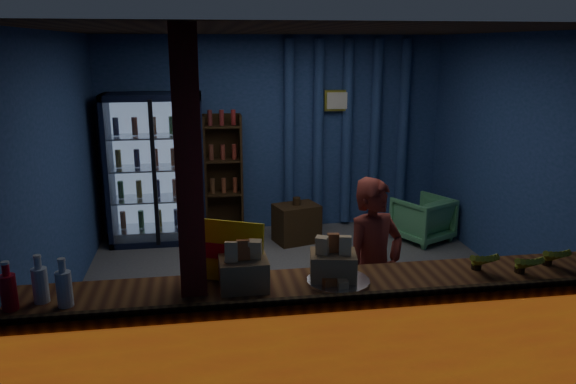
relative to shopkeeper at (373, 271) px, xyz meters
name	(u,v)px	position (x,y,z in m)	size (l,w,h in m)	color
ground	(302,292)	(-0.33, 1.30, -0.75)	(4.60, 4.60, 0.00)	#515154
room_walls	(303,142)	(-0.33, 1.30, 0.82)	(4.60, 4.60, 4.60)	navy
counter	(353,346)	(-0.33, -0.61, -0.27)	(4.40, 0.57, 0.99)	brown
support_post	(192,240)	(-1.38, -0.60, 0.55)	(0.16, 0.16, 2.60)	maroon
beverage_cooler	(156,169)	(-1.88, 3.22, 0.18)	(1.20, 0.62, 1.90)	black
bottle_shelf	(223,175)	(-1.03, 3.36, 0.04)	(0.50, 0.28, 1.60)	#362511
curtain_folds	(347,133)	(0.67, 3.44, 0.55)	(1.74, 0.14, 2.50)	navy
framed_picture	(338,101)	(0.52, 3.40, 1.00)	(0.36, 0.04, 0.28)	gold
shopkeeper	(373,271)	(0.00, 0.00, 0.00)	(0.55, 0.36, 1.50)	maroon
green_chair	(423,219)	(1.50, 2.63, -0.46)	(0.62, 0.64, 0.58)	#50A166
side_table	(297,223)	(-0.13, 2.83, -0.50)	(0.63, 0.53, 0.59)	#362511
yellow_sign	(226,251)	(-1.16, -0.44, 0.40)	(0.50, 0.30, 0.40)	yellow
soda_bottles	(25,287)	(-2.38, -0.64, 0.32)	(0.56, 0.17, 0.30)	red
snack_box_left	(333,265)	(-0.46, -0.57, 0.31)	(0.34, 0.30, 0.32)	olive
snack_box_centre	(244,271)	(-1.06, -0.59, 0.32)	(0.31, 0.26, 0.33)	olive
pastry_tray	(338,279)	(-0.44, -0.61, 0.22)	(0.42, 0.42, 0.07)	silver
banana_bunches	(518,259)	(0.84, -0.60, 0.29)	(0.78, 0.30, 0.17)	yellow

